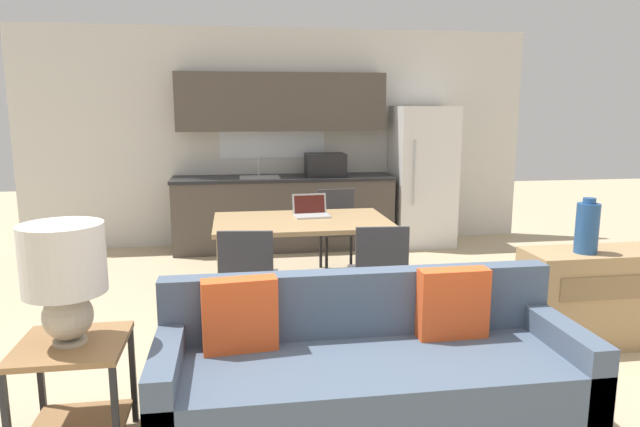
% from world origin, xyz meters
% --- Properties ---
extents(wall_back, '(6.40, 0.07, 2.70)m').
position_xyz_m(wall_back, '(-0.00, 4.63, 1.35)').
color(wall_back, silver).
rests_on(wall_back, ground_plane).
extents(kitchen_counter, '(2.70, 0.65, 2.15)m').
position_xyz_m(kitchen_counter, '(0.01, 4.33, 0.84)').
color(kitchen_counter, '#4C443D').
rests_on(kitchen_counter, ground_plane).
extents(refrigerator, '(0.74, 0.69, 1.75)m').
position_xyz_m(refrigerator, '(1.76, 4.25, 0.88)').
color(refrigerator, white).
rests_on(refrigerator, ground_plane).
extents(dining_table, '(1.57, 1.00, 0.74)m').
position_xyz_m(dining_table, '(-0.01, 2.34, 0.68)').
color(dining_table, tan).
rests_on(dining_table, ground_plane).
extents(couch, '(2.25, 0.80, 0.84)m').
position_xyz_m(couch, '(0.09, 0.16, 0.34)').
color(couch, '#3D2D1E').
rests_on(couch, ground_plane).
extents(side_table, '(0.52, 0.52, 0.59)m').
position_xyz_m(side_table, '(-1.43, 0.16, 0.40)').
color(side_table, olive).
rests_on(side_table, ground_plane).
extents(table_lamp, '(0.40, 0.40, 0.60)m').
position_xyz_m(table_lamp, '(-1.43, 0.16, 0.96)').
color(table_lamp, '#B2A893').
rests_on(table_lamp, side_table).
extents(credenza, '(1.17, 0.43, 0.71)m').
position_xyz_m(credenza, '(2.06, 1.01, 0.36)').
color(credenza, tan).
rests_on(credenza, ground_plane).
extents(vase, '(0.16, 0.16, 0.40)m').
position_xyz_m(vase, '(1.87, 0.96, 0.90)').
color(vase, '#234C84').
rests_on(vase, credenza).
extents(dining_chair_near_right, '(0.45, 0.45, 0.86)m').
position_xyz_m(dining_chair_near_right, '(0.48, 1.47, 0.49)').
color(dining_chair_near_right, '#38383D').
rests_on(dining_chair_near_right, ground_plane).
extents(dining_chair_near_left, '(0.47, 0.47, 0.86)m').
position_xyz_m(dining_chair_near_left, '(-0.52, 1.48, 0.49)').
color(dining_chair_near_left, '#38383D').
rests_on(dining_chair_near_left, ground_plane).
extents(dining_chair_far_right, '(0.43, 0.43, 0.86)m').
position_xyz_m(dining_chair_far_right, '(0.49, 3.23, 0.49)').
color(dining_chair_far_right, '#38383D').
rests_on(dining_chair_far_right, ground_plane).
extents(laptop, '(0.34, 0.28, 0.20)m').
position_xyz_m(laptop, '(0.10, 2.52, 0.79)').
color(laptop, '#B7BABC').
rests_on(laptop, dining_table).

